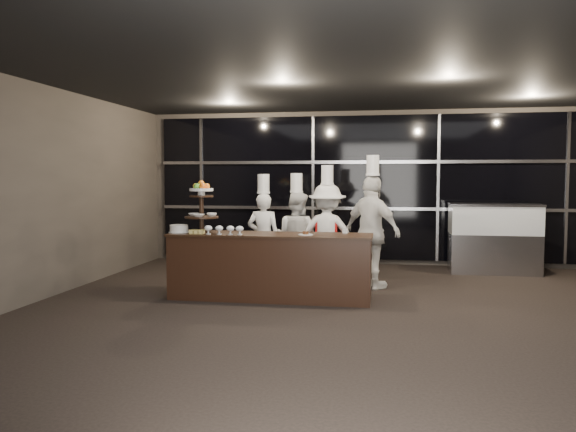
% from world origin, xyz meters
% --- Properties ---
extents(room, '(10.00, 10.00, 10.00)m').
position_xyz_m(room, '(0.00, 0.00, 1.50)').
color(room, black).
rests_on(room, ground).
extents(window_wall, '(8.60, 0.10, 2.80)m').
position_xyz_m(window_wall, '(0.00, 4.94, 1.50)').
color(window_wall, black).
rests_on(window_wall, ground).
extents(buffet_counter, '(2.84, 0.74, 0.92)m').
position_xyz_m(buffet_counter, '(-1.38, 1.55, 0.47)').
color(buffet_counter, black).
rests_on(buffet_counter, ground).
extents(display_stand, '(0.48, 0.48, 0.74)m').
position_xyz_m(display_stand, '(-2.38, 1.55, 1.34)').
color(display_stand, black).
rests_on(display_stand, buffet_counter).
extents(compotes, '(0.56, 0.11, 0.12)m').
position_xyz_m(compotes, '(-1.98, 1.33, 1.00)').
color(compotes, silver).
rests_on(compotes, buffet_counter).
extents(layer_cake, '(0.30, 0.30, 0.11)m').
position_xyz_m(layer_cake, '(-2.70, 1.50, 0.97)').
color(layer_cake, white).
rests_on(layer_cake, buffet_counter).
extents(pastry_squares, '(0.19, 0.13, 0.05)m').
position_xyz_m(pastry_squares, '(-2.39, 1.38, 0.95)').
color(pastry_squares, '#D7C469').
rests_on(pastry_squares, buffet_counter).
extents(small_plate, '(0.20, 0.20, 0.05)m').
position_xyz_m(small_plate, '(-0.86, 1.45, 0.94)').
color(small_plate, white).
rests_on(small_plate, buffet_counter).
extents(chef_cup, '(0.08, 0.08, 0.07)m').
position_xyz_m(chef_cup, '(-0.35, 1.80, 0.96)').
color(chef_cup, white).
rests_on(chef_cup, buffet_counter).
extents(display_case, '(1.55, 0.68, 1.24)m').
position_xyz_m(display_case, '(2.13, 4.30, 0.69)').
color(display_case, '#A5A5AA').
rests_on(display_case, ground).
extents(chef_a, '(0.55, 0.37, 1.76)m').
position_xyz_m(chef_a, '(-1.71, 2.63, 0.77)').
color(chef_a, white).
rests_on(chef_a, ground).
extents(chef_b, '(0.86, 0.76, 1.77)m').
position_xyz_m(chef_b, '(-1.20, 2.77, 0.75)').
color(chef_b, white).
rests_on(chef_b, ground).
extents(chef_c, '(1.04, 0.61, 1.90)m').
position_xyz_m(chef_c, '(-0.70, 2.76, 0.81)').
color(chef_c, white).
rests_on(chef_c, ground).
extents(chef_d, '(1.07, 0.96, 2.04)m').
position_xyz_m(chef_d, '(0.01, 2.53, 0.89)').
color(chef_d, white).
rests_on(chef_d, ground).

